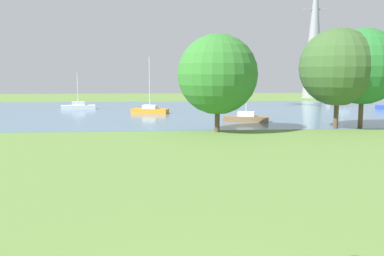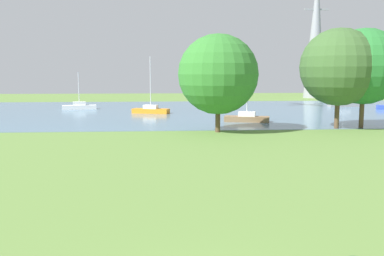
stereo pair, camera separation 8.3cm
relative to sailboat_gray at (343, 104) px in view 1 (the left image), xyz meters
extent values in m
plane|color=olive|center=(-27.70, -33.94, -0.47)|extent=(160.00, 160.00, 0.00)
cube|color=slate|center=(-27.70, -5.94, -0.46)|extent=(140.00, 40.00, 0.02)
cube|color=gray|center=(0.00, 0.00, -0.15)|extent=(4.82, 1.56, 0.60)
cube|color=white|center=(0.00, 0.00, 0.40)|extent=(1.81, 1.12, 0.50)
cylinder|color=silver|center=(0.00, 0.00, 3.52)|extent=(0.10, 0.10, 6.74)
cube|color=brown|center=(-19.41, -19.35, -0.15)|extent=(5.03, 2.76, 0.60)
cube|color=white|center=(-19.41, -19.35, 0.40)|extent=(2.03, 1.55, 0.50)
cylinder|color=silver|center=(-19.41, -19.35, 3.21)|extent=(0.10, 0.10, 6.11)
cube|color=orange|center=(-30.00, -8.78, -0.15)|extent=(5.03, 2.93, 0.60)
cube|color=white|center=(-30.00, -8.78, 0.40)|extent=(2.05, 1.61, 0.50)
cylinder|color=silver|center=(-30.00, -8.78, 3.54)|extent=(0.10, 0.10, 6.77)
cube|color=white|center=(-40.52, -1.83, -0.15)|extent=(4.99, 2.36, 0.60)
cube|color=white|center=(-40.52, -1.83, 0.40)|extent=(1.97, 1.41, 0.50)
cylinder|color=silver|center=(-40.52, -1.83, 2.51)|extent=(0.10, 0.10, 4.72)
cylinder|color=brown|center=(-23.61, -26.96, 0.87)|extent=(0.44, 0.44, 2.67)
sphere|color=#337A2E|center=(-23.61, -26.96, 4.69)|extent=(7.10, 7.10, 7.10)
cylinder|color=brown|center=(-11.98, -25.36, 1.17)|extent=(0.44, 0.44, 3.27)
sphere|color=#3B602E|center=(-11.98, -25.36, 5.35)|extent=(7.27, 7.27, 7.27)
cylinder|color=brown|center=(-9.46, -25.17, 1.21)|extent=(0.44, 0.44, 3.36)
sphere|color=#297331|center=(-9.46, -25.17, 5.41)|extent=(7.19, 7.19, 7.19)
cone|color=gray|center=(3.91, 24.04, 12.92)|extent=(4.40, 4.40, 26.77)
cube|color=gray|center=(3.91, 24.04, 17.95)|extent=(5.20, 0.30, 0.30)
camera|label=1|loc=(-28.76, -64.22, 4.80)|focal=39.55mm
camera|label=2|loc=(-28.68, -64.23, 4.80)|focal=39.55mm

